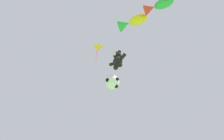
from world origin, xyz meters
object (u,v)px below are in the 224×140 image
(fish_kite_goldfin, at_px, (131,22))
(fish_kite_emerald, at_px, (156,6))
(teddy_bear_kite, at_px, (117,60))
(soccer_ball_kite, at_px, (112,82))
(diamond_kite, at_px, (98,48))

(fish_kite_goldfin, height_order, fish_kite_emerald, fish_kite_goldfin)
(teddy_bear_kite, distance_m, soccer_ball_kite, 1.92)
(diamond_kite, bearing_deg, teddy_bear_kite, 17.61)
(teddy_bear_kite, height_order, fish_kite_goldfin, fish_kite_goldfin)
(teddy_bear_kite, distance_m, fish_kite_goldfin, 3.07)
(fish_kite_goldfin, relative_size, diamond_kite, 0.88)
(soccer_ball_kite, xyz_separation_m, fish_kite_emerald, (5.28, -0.94, 3.19))
(fish_kite_emerald, bearing_deg, fish_kite_goldfin, -174.12)
(teddy_bear_kite, relative_size, diamond_kite, 0.68)
(soccer_ball_kite, xyz_separation_m, fish_kite_goldfin, (3.19, -1.16, 3.37))
(fish_kite_goldfin, bearing_deg, fish_kite_emerald, 5.88)
(diamond_kite, bearing_deg, fish_kite_emerald, -1.16)
(soccer_ball_kite, distance_m, fish_kite_emerald, 6.24)
(fish_kite_goldfin, distance_m, fish_kite_emerald, 2.10)
(teddy_bear_kite, xyz_separation_m, soccer_ball_kite, (-0.78, 0.19, -1.75))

